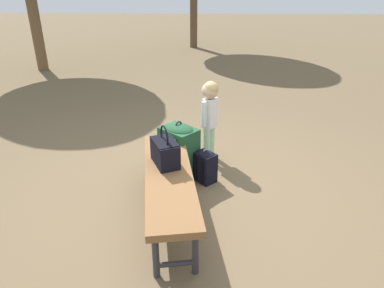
% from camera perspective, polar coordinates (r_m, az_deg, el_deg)
% --- Properties ---
extents(ground_plane, '(40.00, 40.00, 0.00)m').
position_cam_1_polar(ground_plane, '(3.54, -0.50, -8.06)').
color(ground_plane, brown).
rests_on(ground_plane, ground).
extents(park_bench, '(1.64, 0.65, 0.45)m').
position_cam_1_polar(park_bench, '(3.03, -3.80, -5.63)').
color(park_bench, brown).
rests_on(park_bench, ground).
extents(handbag, '(0.37, 0.30, 0.37)m').
position_cam_1_polar(handbag, '(3.08, -4.44, -1.18)').
color(handbag, black).
rests_on(handbag, park_bench).
extents(child_standing, '(0.21, 0.19, 0.94)m').
position_cam_1_polar(child_standing, '(3.97, 2.92, 5.83)').
color(child_standing, '#B2D8B2').
rests_on(child_standing, ground).
extents(backpack_large, '(0.45, 0.46, 0.63)m').
position_cam_1_polar(backpack_large, '(3.72, -2.10, -0.77)').
color(backpack_large, '#1E4C2D').
rests_on(backpack_large, ground).
extents(backpack_small, '(0.27, 0.27, 0.37)m').
position_cam_1_polar(backpack_small, '(3.66, 2.15, -3.47)').
color(backpack_small, black).
rests_on(backpack_small, ground).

